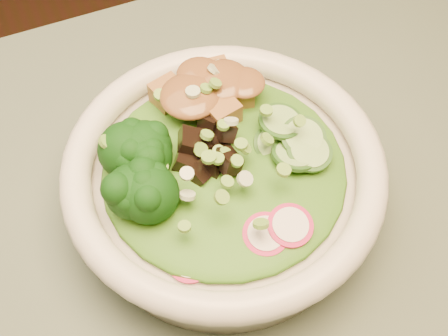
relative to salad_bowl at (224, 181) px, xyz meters
name	(u,v)px	position (x,y,z in m)	size (l,w,h in m)	color
salad_bowl	(224,181)	(0.00, 0.00, 0.00)	(0.25, 0.25, 0.07)	silver
lettuce_bed	(224,167)	(0.00, 0.00, 0.02)	(0.19, 0.19, 0.02)	#295712
broccoli_florets	(148,177)	(-0.06, 0.00, 0.03)	(0.07, 0.06, 0.04)	black
radish_slices	(251,234)	(0.00, -0.06, 0.02)	(0.10, 0.04, 0.02)	#B00D42
cucumber_slices	(301,143)	(0.06, -0.01, 0.03)	(0.06, 0.06, 0.03)	#9BC76E
mushroom_heap	(220,146)	(0.00, 0.01, 0.03)	(0.06, 0.06, 0.04)	black
tofu_cubes	(206,101)	(0.01, 0.06, 0.03)	(0.08, 0.06, 0.03)	#996533
peanut_sauce	(206,91)	(0.01, 0.06, 0.04)	(0.06, 0.05, 0.01)	brown
scallion_garnish	(224,151)	(0.00, 0.00, 0.04)	(0.18, 0.18, 0.02)	#6CA138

